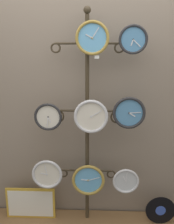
{
  "coord_description": "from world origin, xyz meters",
  "views": [
    {
      "loc": [
        0.09,
        -1.98,
        1.79
      ],
      "look_at": [
        0.0,
        0.36,
        1.21
      ],
      "focal_mm": 42.0,
      "sensor_mm": 36.0,
      "label": 1
    }
  ],
  "objects_px": {
    "display_stand": "(87,156)",
    "clock_middle_center": "(91,116)",
    "picture_frame": "(31,203)",
    "clock_middle_left": "(48,117)",
    "clock_bottom_center": "(88,180)",
    "clock_bottom_left": "(47,174)",
    "clock_top_right": "(133,39)",
    "clock_middle_right": "(129,113)",
    "clock_top_center": "(92,38)",
    "clock_bottom_right": "(126,181)",
    "vinyl_record": "(160,210)"
  },
  "relations": [
    {
      "from": "clock_middle_center",
      "to": "picture_frame",
      "type": "bearing_deg",
      "value": 172.38
    },
    {
      "from": "clock_top_right",
      "to": "clock_bottom_center",
      "type": "bearing_deg",
      "value": -175.68
    },
    {
      "from": "clock_top_right",
      "to": "picture_frame",
      "type": "relative_size",
      "value": 0.49
    },
    {
      "from": "clock_middle_right",
      "to": "clock_top_right",
      "type": "bearing_deg",
      "value": 63.45
    },
    {
      "from": "clock_bottom_left",
      "to": "clock_bottom_right",
      "type": "bearing_deg",
      "value": 0.53
    },
    {
      "from": "clock_top_center",
      "to": "clock_top_right",
      "type": "height_order",
      "value": "clock_top_center"
    },
    {
      "from": "clock_middle_center",
      "to": "clock_middle_right",
      "type": "relative_size",
      "value": 1.06
    },
    {
      "from": "clock_middle_left",
      "to": "clock_bottom_left",
      "type": "distance_m",
      "value": 0.56
    },
    {
      "from": "clock_middle_right",
      "to": "clock_bottom_left",
      "type": "distance_m",
      "value": 0.98
    },
    {
      "from": "display_stand",
      "to": "clock_bottom_right",
      "type": "xyz_separation_m",
      "value": [
        0.37,
        -0.11,
        -0.2
      ]
    },
    {
      "from": "clock_bottom_left",
      "to": "picture_frame",
      "type": "relative_size",
      "value": 0.58
    },
    {
      "from": "display_stand",
      "to": "clock_top_center",
      "type": "xyz_separation_m",
      "value": [
        0.05,
        -0.09,
        1.12
      ]
    },
    {
      "from": "clock_top_center",
      "to": "clock_middle_center",
      "type": "height_order",
      "value": "clock_top_center"
    },
    {
      "from": "clock_bottom_center",
      "to": "clock_middle_left",
      "type": "bearing_deg",
      "value": 175.51
    },
    {
      "from": "clock_middle_left",
      "to": "clock_top_center",
      "type": "bearing_deg",
      "value": -1.2
    },
    {
      "from": "picture_frame",
      "to": "clock_bottom_right",
      "type": "bearing_deg",
      "value": -4.83
    },
    {
      "from": "clock_middle_left",
      "to": "picture_frame",
      "type": "height_order",
      "value": "clock_middle_left"
    },
    {
      "from": "vinyl_record",
      "to": "picture_frame",
      "type": "xyz_separation_m",
      "value": [
        -1.32,
        0.05,
        0.02
      ]
    },
    {
      "from": "display_stand",
      "to": "vinyl_record",
      "type": "bearing_deg",
      "value": -5.61
    },
    {
      "from": "clock_top_center",
      "to": "clock_middle_center",
      "type": "bearing_deg",
      "value": -111.96
    },
    {
      "from": "clock_top_right",
      "to": "clock_middle_center",
      "type": "relative_size",
      "value": 0.8
    },
    {
      "from": "clock_middle_center",
      "to": "picture_frame",
      "type": "distance_m",
      "value": 1.14
    },
    {
      "from": "clock_top_center",
      "to": "clock_middle_center",
      "type": "relative_size",
      "value": 0.93
    },
    {
      "from": "clock_bottom_left",
      "to": "vinyl_record",
      "type": "relative_size",
      "value": 0.99
    },
    {
      "from": "clock_top_center",
      "to": "clock_bottom_left",
      "type": "distance_m",
      "value": 1.33
    },
    {
      "from": "clock_top_right",
      "to": "clock_bottom_center",
      "type": "height_order",
      "value": "clock_top_right"
    },
    {
      "from": "clock_middle_center",
      "to": "clock_middle_right",
      "type": "height_order",
      "value": "clock_middle_right"
    },
    {
      "from": "display_stand",
      "to": "clock_bottom_left",
      "type": "bearing_deg",
      "value": -163.42
    },
    {
      "from": "clock_bottom_center",
      "to": "clock_bottom_right",
      "type": "xyz_separation_m",
      "value": [
        0.36,
        0.0,
        -0.0
      ]
    },
    {
      "from": "clock_bottom_right",
      "to": "clock_top_center",
      "type": "bearing_deg",
      "value": 176.95
    },
    {
      "from": "display_stand",
      "to": "clock_middle_left",
      "type": "xyz_separation_m",
      "value": [
        -0.36,
        -0.08,
        0.42
      ]
    },
    {
      "from": "clock_middle_right",
      "to": "clock_bottom_center",
      "type": "relative_size",
      "value": 0.93
    },
    {
      "from": "display_stand",
      "to": "clock_bottom_center",
      "type": "distance_m",
      "value": 0.23
    },
    {
      "from": "display_stand",
      "to": "clock_middle_center",
      "type": "height_order",
      "value": "display_stand"
    },
    {
      "from": "clock_middle_left",
      "to": "clock_bottom_center",
      "type": "xyz_separation_m",
      "value": [
        0.37,
        -0.03,
        -0.62
      ]
    },
    {
      "from": "clock_middle_left",
      "to": "clock_bottom_center",
      "type": "bearing_deg",
      "value": -4.49
    },
    {
      "from": "clock_top_right",
      "to": "clock_bottom_center",
      "type": "xyz_separation_m",
      "value": [
        -0.38,
        -0.03,
        -1.3
      ]
    },
    {
      "from": "picture_frame",
      "to": "clock_top_right",
      "type": "bearing_deg",
      "value": -3.27
    },
    {
      "from": "clock_top_right",
      "to": "display_stand",
      "type": "bearing_deg",
      "value": 168.33
    },
    {
      "from": "display_stand",
      "to": "picture_frame",
      "type": "distance_m",
      "value": 0.78
    },
    {
      "from": "clock_bottom_left",
      "to": "picture_frame",
      "type": "height_order",
      "value": "clock_bottom_left"
    },
    {
      "from": "clock_bottom_left",
      "to": "clock_bottom_right",
      "type": "xyz_separation_m",
      "value": [
        0.75,
        0.01,
        -0.06
      ]
    },
    {
      "from": "clock_top_center",
      "to": "clock_bottom_right",
      "type": "distance_m",
      "value": 1.36
    },
    {
      "from": "clock_bottom_right",
      "to": "display_stand",
      "type": "bearing_deg",
      "value": 164.13
    },
    {
      "from": "clock_top_center",
      "to": "picture_frame",
      "type": "xyz_separation_m",
      "value": [
        -0.63,
        0.06,
        -1.64
      ]
    },
    {
      "from": "clock_bottom_right",
      "to": "picture_frame",
      "type": "distance_m",
      "value": 1.01
    },
    {
      "from": "display_stand",
      "to": "clock_middle_right",
      "type": "xyz_separation_m",
      "value": [
        0.38,
        -0.11,
        0.47
      ]
    },
    {
      "from": "clock_top_center",
      "to": "clock_middle_left",
      "type": "xyz_separation_m",
      "value": [
        -0.4,
        0.01,
        -0.7
      ]
    },
    {
      "from": "clock_top_right",
      "to": "clock_middle_right",
      "type": "bearing_deg",
      "value": -116.55
    },
    {
      "from": "clock_top_center",
      "to": "clock_bottom_left",
      "type": "xyz_separation_m",
      "value": [
        -0.43,
        -0.02,
        -1.26
      ]
    }
  ]
}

